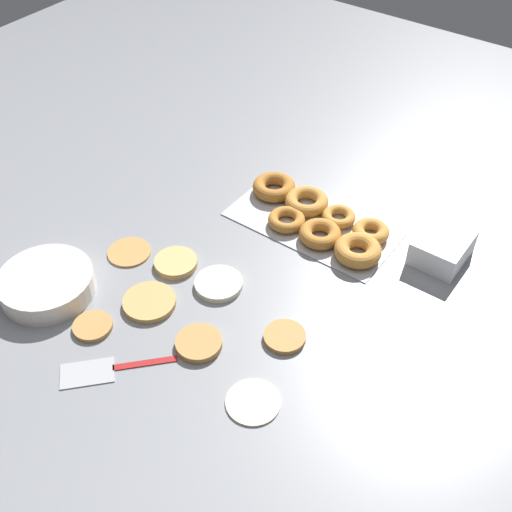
{
  "coord_description": "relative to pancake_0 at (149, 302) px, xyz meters",
  "views": [
    {
      "loc": [
        -0.63,
        0.75,
        1.02
      ],
      "look_at": [
        -0.02,
        -0.08,
        0.04
      ],
      "focal_mm": 45.0,
      "sensor_mm": 36.0,
      "label": 1
    }
  ],
  "objects": [
    {
      "name": "container_stack",
      "position": [
        -0.44,
        -0.5,
        0.02
      ],
      "size": [
        0.11,
        0.13,
        0.06
      ],
      "color": "white",
      "rests_on": "ground_plane"
    },
    {
      "name": "pancake_4",
      "position": [
        0.15,
        -0.09,
        -0.0
      ],
      "size": [
        0.1,
        0.1,
        0.01
      ],
      "primitive_type": "cylinder",
      "color": "#B27F42",
      "rests_on": "ground_plane"
    },
    {
      "name": "spatula",
      "position": [
        -0.04,
        0.19,
        -0.0
      ],
      "size": [
        0.18,
        0.19,
        0.01
      ],
      "rotation": [
        0.0,
        0.0,
        0.82
      ],
      "color": "maroon",
      "rests_on": "ground_plane"
    },
    {
      "name": "donut_tray",
      "position": [
        -0.15,
        -0.43,
        0.01
      ],
      "size": [
        0.41,
        0.2,
        0.04
      ],
      "color": "#ADAFB5",
      "rests_on": "ground_plane"
    },
    {
      "name": "pancake_1",
      "position": [
        -0.16,
        0.02,
        0.0
      ],
      "size": [
        0.09,
        0.09,
        0.01
      ],
      "primitive_type": "cylinder",
      "color": "#B27F42",
      "rests_on": "ground_plane"
    },
    {
      "name": "pancake_3",
      "position": [
        -0.32,
        0.07,
        -0.0
      ],
      "size": [
        0.1,
        0.1,
        0.01
      ],
      "primitive_type": "cylinder",
      "color": "beige",
      "rests_on": "ground_plane"
    },
    {
      "name": "ground_plane",
      "position": [
        -0.1,
        -0.14,
        -0.01
      ],
      "size": [
        3.0,
        3.0,
        0.0
      ],
      "primitive_type": "plane",
      "color": "gray"
    },
    {
      "name": "pancake_6",
      "position": [
        0.03,
        -0.12,
        0.0
      ],
      "size": [
        0.1,
        0.1,
        0.01
      ],
      "primitive_type": "cylinder",
      "color": "tan",
      "rests_on": "ground_plane"
    },
    {
      "name": "batter_bowl",
      "position": [
        0.2,
        0.1,
        0.02
      ],
      "size": [
        0.2,
        0.2,
        0.05
      ],
      "color": "silver",
      "rests_on": "ground_plane"
    },
    {
      "name": "pancake_5",
      "position": [
        -0.09,
        -0.13,
        0.0
      ],
      "size": [
        0.11,
        0.11,
        0.01
      ],
      "primitive_type": "cylinder",
      "color": "beige",
      "rests_on": "ground_plane"
    },
    {
      "name": "pancake_2",
      "position": [
        -0.29,
        -0.09,
        -0.0
      ],
      "size": [
        0.09,
        0.09,
        0.01
      ],
      "primitive_type": "cylinder",
      "color": "#B27F42",
      "rests_on": "ground_plane"
    },
    {
      "name": "pancake_7",
      "position": [
        0.05,
        0.12,
        -0.0
      ],
      "size": [
        0.08,
        0.08,
        0.01
      ],
      "primitive_type": "cylinder",
      "color": "#B27F42",
      "rests_on": "ground_plane"
    },
    {
      "name": "pancake_0",
      "position": [
        0.0,
        0.0,
        0.0
      ],
      "size": [
        0.11,
        0.11,
        0.01
      ],
      "primitive_type": "cylinder",
      "color": "tan",
      "rests_on": "ground_plane"
    }
  ]
}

